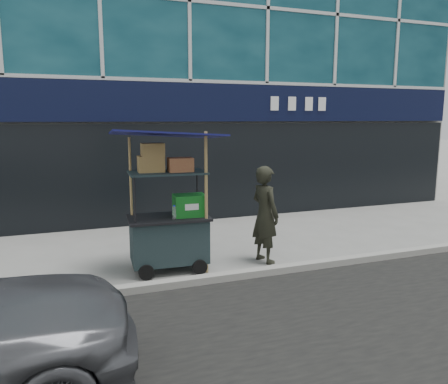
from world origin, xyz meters
name	(u,v)px	position (x,y,z in m)	size (l,w,h in m)	color
ground	(257,271)	(0.00, 0.00, 0.00)	(80.00, 80.00, 0.00)	slate
curb	(262,272)	(0.00, -0.20, 0.06)	(80.00, 0.18, 0.12)	gray
vendor_cart	(170,222)	(-1.33, 0.59, 0.83)	(1.82, 1.34, 2.37)	black
vendor_man	(265,214)	(0.35, 0.44, 0.86)	(0.63, 0.41, 1.72)	black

